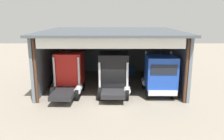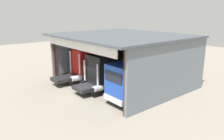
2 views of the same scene
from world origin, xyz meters
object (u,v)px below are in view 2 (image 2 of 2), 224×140
at_px(truck_red_yard_outside, 83,65).
at_px(truck_black_right_bay, 101,72).
at_px(oil_drum, 164,77).
at_px(truck_blue_center_bay, 127,83).
at_px(tool_cart, 162,77).

xyz_separation_m(truck_red_yard_outside, truck_black_right_bay, (3.93, -0.34, 0.07)).
bearing_deg(oil_drum, truck_red_yard_outside, -129.71).
relative_size(truck_blue_center_bay, tool_cart, 5.13).
distance_m(truck_red_yard_outside, truck_black_right_bay, 3.95).
bearing_deg(oil_drum, truck_blue_center_bay, -75.94).
bearing_deg(oil_drum, truck_black_right_bay, -104.88).
relative_size(truck_blue_center_bay, oil_drum, 5.52).
bearing_deg(truck_red_yard_outside, truck_black_right_bay, -2.85).
relative_size(truck_red_yard_outside, truck_black_right_bay, 1.19).
bearing_deg(tool_cart, oil_drum, 96.64).
xyz_separation_m(truck_red_yard_outside, tool_cart, (5.97, 6.70, -1.37)).
distance_m(truck_red_yard_outside, tool_cart, 9.08).
bearing_deg(truck_black_right_bay, oil_drum, 76.59).
bearing_deg(truck_blue_center_bay, truck_red_yard_outside, -3.69).
bearing_deg(oil_drum, tool_cart, -83.36).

